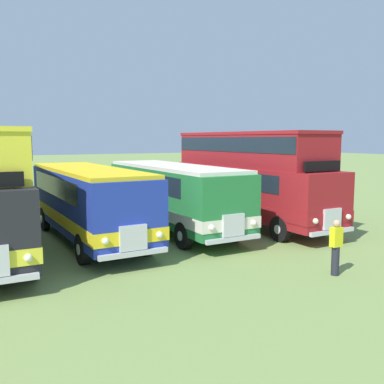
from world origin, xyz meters
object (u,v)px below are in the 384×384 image
bus_third_in_row (87,198)px  bus_fourth_in_row (172,192)px  marshal_person (336,247)px  bus_fifth_in_row (250,174)px

bus_third_in_row → bus_fourth_in_row: (3.92, 0.08, -0.00)m
marshal_person → bus_fifth_in_row: bearing=71.7°
bus_third_in_row → bus_fifth_in_row: bus_fifth_in_row is taller
bus_fourth_in_row → marshal_person: bearing=-80.8°
bus_fourth_in_row → bus_fifth_in_row: bus_fifth_in_row is taller
bus_fifth_in_row → marshal_person: 8.32m
bus_third_in_row → marshal_person: (5.27, -8.27, -0.86)m
bus_fifth_in_row → bus_fourth_in_row: bearing=171.3°
bus_third_in_row → marshal_person: 9.84m
marshal_person → bus_third_in_row: bearing=122.5°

